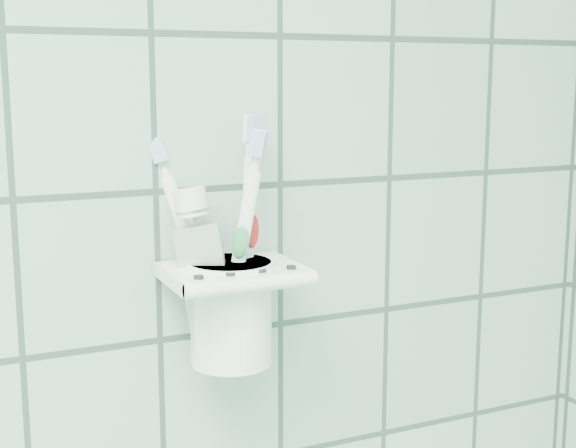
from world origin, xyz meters
The scene contains 6 objects.
holder_bracket centered at (0.66, 1.15, 1.32)m, with size 0.12×0.10×0.04m.
cup centered at (0.66, 1.16, 1.29)m, with size 0.08×0.08×0.09m.
toothbrush_pink centered at (0.66, 1.16, 1.35)m, with size 0.06×0.05×0.20m.
toothbrush_blue centered at (0.67, 1.16, 1.35)m, with size 0.03×0.03×0.21m.
toothbrush_orange centered at (0.65, 1.16, 1.35)m, with size 0.05×0.03×0.20m.
toothpaste_tube centered at (0.65, 1.15, 1.33)m, with size 0.06×0.05×0.16m.
Camera 1 is at (0.42, 0.51, 1.49)m, focal length 50.00 mm.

